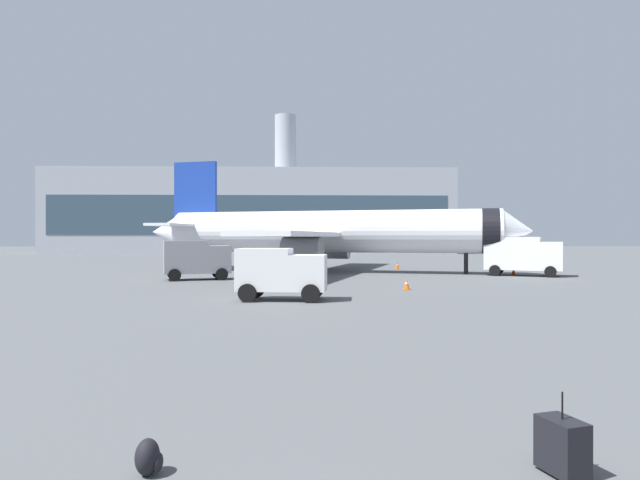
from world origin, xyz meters
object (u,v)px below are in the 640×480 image
(cargo_van, at_px, (281,271))
(safety_cone_near, at_px, (252,269))
(service_truck, at_px, (196,258))
(safety_cone_far, at_px, (514,271))
(airplane_at_gate, at_px, (328,232))
(rolling_suitcase, at_px, (562,446))
(safety_cone_outer, at_px, (407,284))
(safety_cone_mid, at_px, (397,266))
(fuel_truck, at_px, (522,254))
(traveller_backpack, at_px, (149,458))

(cargo_van, bearing_deg, safety_cone_near, 98.74)
(service_truck, distance_m, safety_cone_far, 26.36)
(airplane_at_gate, height_order, rolling_suitcase, airplane_at_gate)
(safety_cone_outer, bearing_deg, safety_cone_mid, 81.63)
(fuel_truck, distance_m, safety_cone_mid, 13.05)
(fuel_truck, relative_size, safety_cone_outer, 9.32)
(cargo_van, xyz_separation_m, traveller_backpack, (-0.98, -20.48, -1.22))
(fuel_truck, height_order, safety_cone_far, fuel_truck)
(safety_cone_far, height_order, safety_cone_outer, safety_cone_outer)
(service_truck, xyz_separation_m, cargo_van, (6.80, -13.80, -0.16))
(cargo_van, height_order, safety_cone_mid, cargo_van)
(fuel_truck, height_order, traveller_backpack, fuel_truck)
(safety_cone_mid, bearing_deg, safety_cone_far, -43.75)
(safety_cone_outer, bearing_deg, safety_cone_far, 49.06)
(safety_cone_far, bearing_deg, airplane_at_gate, 165.41)
(safety_cone_outer, xyz_separation_m, traveller_backpack, (-8.33, -25.76, -0.11))
(service_truck, distance_m, traveller_backpack, 34.79)
(safety_cone_near, bearing_deg, safety_cone_mid, 18.68)
(safety_cone_outer, bearing_deg, cargo_van, -144.33)
(service_truck, bearing_deg, safety_cone_outer, -31.03)
(fuel_truck, relative_size, safety_cone_near, 10.16)
(rolling_suitcase, bearing_deg, safety_cone_mid, 82.73)
(service_truck, height_order, safety_cone_outer, service_truck)
(cargo_van, xyz_separation_m, safety_cone_outer, (7.36, 5.28, -1.11))
(rolling_suitcase, bearing_deg, safety_cone_outer, 83.65)
(safety_cone_outer, height_order, traveller_backpack, safety_cone_outer)
(airplane_at_gate, distance_m, safety_cone_far, 16.50)
(fuel_truck, bearing_deg, rolling_suitcase, -111.22)
(safety_cone_near, distance_m, traveller_backpack, 42.76)
(traveller_backpack, bearing_deg, safety_cone_outer, 72.07)
(cargo_van, height_order, safety_cone_outer, cargo_van)
(rolling_suitcase, bearing_deg, traveller_backpack, 178.01)
(fuel_truck, distance_m, safety_cone_far, 2.12)
(cargo_van, relative_size, safety_cone_far, 7.75)
(safety_cone_near, bearing_deg, safety_cone_far, -8.69)
(traveller_backpack, bearing_deg, fuel_truck, 61.87)
(safety_cone_far, bearing_deg, service_truck, -169.11)
(cargo_van, xyz_separation_m, safety_cone_far, (19.06, 18.77, -1.16))
(fuel_truck, distance_m, rolling_suitcase, 40.72)
(airplane_at_gate, relative_size, traveller_backpack, 73.13)
(cargo_van, xyz_separation_m, safety_cone_near, (-3.42, 22.21, -1.14))
(fuel_truck, bearing_deg, safety_cone_near, 167.67)
(service_truck, distance_m, fuel_truck, 26.23)
(safety_cone_near, height_order, safety_cone_far, safety_cone_near)
(service_truck, bearing_deg, rolling_suitcase, -71.90)
(fuel_truck, height_order, rolling_suitcase, fuel_truck)
(cargo_van, distance_m, safety_cone_near, 22.50)
(airplane_at_gate, height_order, safety_cone_outer, airplane_at_gate)
(fuel_truck, bearing_deg, service_truck, -172.40)
(rolling_suitcase, height_order, traveller_backpack, rolling_suitcase)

